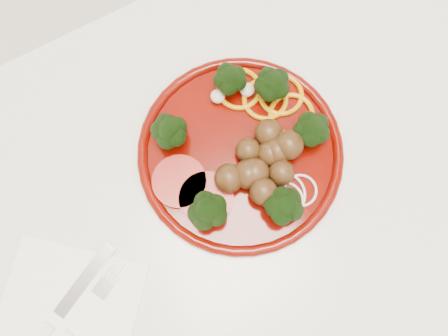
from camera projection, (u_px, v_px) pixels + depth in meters
counter at (256, 207)px, 1.01m from camera, size 2.40×0.60×0.90m
plate at (245, 150)px, 0.56m from camera, size 0.27×0.27×0.06m
napkin at (66, 318)px, 0.52m from camera, size 0.23×0.23×0.00m
knife at (48, 329)px, 0.52m from camera, size 0.18×0.10×0.01m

